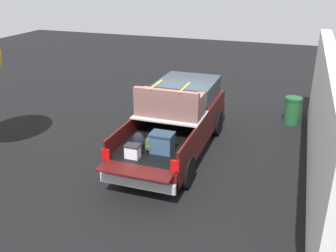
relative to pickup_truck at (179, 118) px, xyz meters
The scene contains 4 objects.
ground_plane 1.05m from the pickup_truck, behind, with size 40.00×40.00×0.00m, color black.
pickup_truck is the anchor object (origin of this frame).
building_facade 4.09m from the pickup_truck, 97.39° to the right, with size 9.97×0.36×3.21m, color white.
trash_can 4.62m from the pickup_truck, 45.06° to the right, with size 0.60×0.60×0.98m.
Camera 1 is at (-9.73, -3.21, 5.14)m, focal length 40.01 mm.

